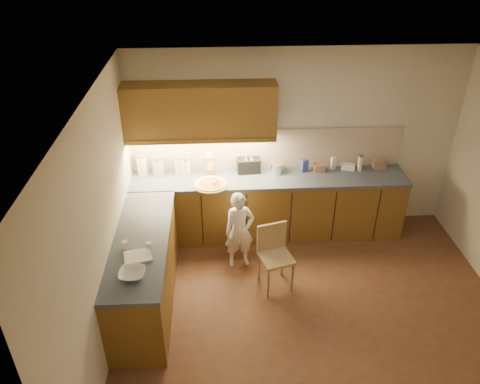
# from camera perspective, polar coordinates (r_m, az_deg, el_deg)

# --- Properties ---
(room) EXTENTS (4.54, 4.50, 2.62)m
(room) POSITION_cam_1_polar(r_m,az_deg,el_deg) (4.62, 10.80, -0.22)
(room) COLOR #55321D
(room) RESTS_ON ground
(l_counter) EXTENTS (3.77, 2.62, 0.92)m
(l_counter) POSITION_cam_1_polar(r_m,az_deg,el_deg) (6.20, -1.16, -4.07)
(l_counter) COLOR brown
(l_counter) RESTS_ON ground
(backsplash) EXTENTS (3.75, 0.02, 0.58)m
(backsplash) POSITION_cam_1_polar(r_m,az_deg,el_deg) (6.49, 3.37, 5.28)
(backsplash) COLOR #C6B399
(backsplash) RESTS_ON l_counter
(upper_cabinets) EXTENTS (1.95, 0.36, 0.73)m
(upper_cabinets) POSITION_cam_1_polar(r_m,az_deg,el_deg) (6.06, -4.89, 9.84)
(upper_cabinets) COLOR brown
(upper_cabinets) RESTS_ON ground
(pizza_on_board) EXTENTS (0.45, 0.45, 0.18)m
(pizza_on_board) POSITION_cam_1_polar(r_m,az_deg,el_deg) (6.17, -3.58, 0.95)
(pizza_on_board) COLOR tan
(pizza_on_board) RESTS_ON l_counter
(child) EXTENTS (0.43, 0.33, 1.06)m
(child) POSITION_cam_1_polar(r_m,az_deg,el_deg) (5.99, -0.06, -4.72)
(child) COLOR white
(child) RESTS_ON ground
(wooden_chair) EXTENTS (0.46, 0.46, 0.83)m
(wooden_chair) POSITION_cam_1_polar(r_m,az_deg,el_deg) (5.74, 4.19, -7.29)
(wooden_chair) COLOR tan
(wooden_chair) RESTS_ON ground
(mixing_bowl) EXTENTS (0.28, 0.28, 0.06)m
(mixing_bowl) POSITION_cam_1_polar(r_m,az_deg,el_deg) (4.81, -13.02, -9.71)
(mixing_bowl) COLOR white
(mixing_bowl) RESTS_ON l_counter
(canister_a) EXTENTS (0.15, 0.15, 0.30)m
(canister_a) POSITION_cam_1_polar(r_m,az_deg,el_deg) (6.51, -11.86, 3.33)
(canister_a) COLOR white
(canister_a) RESTS_ON l_counter
(canister_b) EXTENTS (0.16, 0.16, 0.27)m
(canister_b) POSITION_cam_1_polar(r_m,az_deg,el_deg) (6.46, -9.95, 3.19)
(canister_b) COLOR beige
(canister_b) RESTS_ON l_counter
(canister_c) EXTENTS (0.15, 0.15, 0.28)m
(canister_c) POSITION_cam_1_polar(r_m,az_deg,el_deg) (6.42, -7.33, 3.26)
(canister_c) COLOR white
(canister_c) RESTS_ON l_counter
(canister_d) EXTENTS (0.15, 0.15, 0.25)m
(canister_d) POSITION_cam_1_polar(r_m,az_deg,el_deg) (6.45, -6.68, 3.28)
(canister_d) COLOR white
(canister_d) RESTS_ON l_counter
(oil_jug) EXTENTS (0.11, 0.09, 0.32)m
(oil_jug) POSITION_cam_1_polar(r_m,az_deg,el_deg) (6.39, -3.68, 3.38)
(oil_jug) COLOR gold
(oil_jug) RESTS_ON l_counter
(toaster) EXTENTS (0.32, 0.20, 0.20)m
(toaster) POSITION_cam_1_polar(r_m,az_deg,el_deg) (6.45, 1.06, 3.26)
(toaster) COLOR black
(toaster) RESTS_ON l_counter
(steel_pot) EXTENTS (0.19, 0.19, 0.14)m
(steel_pot) POSITION_cam_1_polar(r_m,az_deg,el_deg) (6.47, 4.54, 2.95)
(steel_pot) COLOR silver
(steel_pot) RESTS_ON l_counter
(blue_box) EXTENTS (0.10, 0.08, 0.18)m
(blue_box) POSITION_cam_1_polar(r_m,az_deg,el_deg) (6.53, 7.89, 3.22)
(blue_box) COLOR #33459B
(blue_box) RESTS_ON l_counter
(card_box_a) EXTENTS (0.15, 0.11, 0.11)m
(card_box_a) POSITION_cam_1_polar(r_m,az_deg,el_deg) (6.59, 9.62, 2.96)
(card_box_a) COLOR #A77B59
(card_box_a) RESTS_ON l_counter
(white_bottle) EXTENTS (0.07, 0.07, 0.18)m
(white_bottle) POSITION_cam_1_polar(r_m,az_deg,el_deg) (6.67, 11.28, 3.49)
(white_bottle) COLOR white
(white_bottle) RESTS_ON l_counter
(flat_pack) EXTENTS (0.21, 0.17, 0.07)m
(flat_pack) POSITION_cam_1_polar(r_m,az_deg,el_deg) (6.73, 13.04, 3.05)
(flat_pack) COLOR white
(flat_pack) RESTS_ON l_counter
(tall_jar) EXTENTS (0.07, 0.07, 0.23)m
(tall_jar) POSITION_cam_1_polar(r_m,az_deg,el_deg) (6.69, 14.43, 3.45)
(tall_jar) COLOR white
(tall_jar) RESTS_ON l_counter
(card_box_b) EXTENTS (0.16, 0.13, 0.13)m
(card_box_b) POSITION_cam_1_polar(r_m,az_deg,el_deg) (6.85, 16.65, 3.27)
(card_box_b) COLOR tan
(card_box_b) RESTS_ON l_counter
(dough_cloth) EXTENTS (0.33, 0.28, 0.02)m
(dough_cloth) POSITION_cam_1_polar(r_m,az_deg,el_deg) (5.05, -12.35, -7.66)
(dough_cloth) COLOR white
(dough_cloth) RESTS_ON l_counter
(spice_jar_a) EXTENTS (0.08, 0.08, 0.09)m
(spice_jar_a) POSITION_cam_1_polar(r_m,az_deg,el_deg) (5.19, -13.83, -6.26)
(spice_jar_a) COLOR silver
(spice_jar_a) RESTS_ON l_counter
(spice_jar_b) EXTENTS (0.07, 0.07, 0.08)m
(spice_jar_b) POSITION_cam_1_polar(r_m,az_deg,el_deg) (5.12, -11.03, -6.46)
(spice_jar_b) COLOR white
(spice_jar_b) RESTS_ON l_counter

